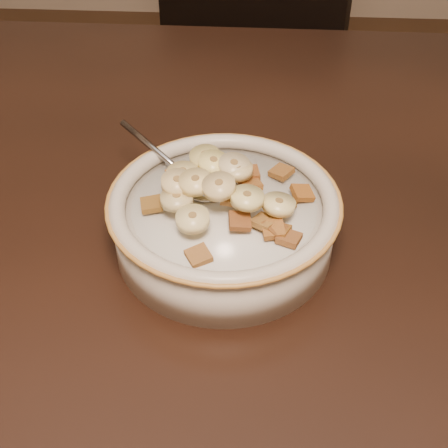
# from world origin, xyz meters

# --- Properties ---
(table) EXTENTS (1.41, 0.91, 0.04)m
(table) POSITION_xyz_m (0.00, 0.00, 0.73)
(table) COLOR black
(table) RESTS_ON floor
(chair) EXTENTS (0.55, 0.55, 0.96)m
(chair) POSITION_xyz_m (0.07, 0.58, 0.48)
(chair) COLOR black
(chair) RESTS_ON floor
(cereal_bowl) EXTENTS (0.22, 0.22, 0.05)m
(cereal_bowl) POSITION_xyz_m (0.06, -0.07, 0.78)
(cereal_bowl) COLOR beige
(cereal_bowl) RESTS_ON table
(milk) EXTENTS (0.18, 0.18, 0.00)m
(milk) POSITION_xyz_m (0.06, -0.07, 0.80)
(milk) COLOR silver
(milk) RESTS_ON cereal_bowl
(spoon) EXTENTS (0.07, 0.06, 0.01)m
(spoon) POSITION_xyz_m (0.04, -0.05, 0.81)
(spoon) COLOR #959595
(spoon) RESTS_ON cereal_bowl
(cereal_square_0) EXTENTS (0.03, 0.03, 0.01)m
(cereal_square_0) POSITION_xyz_m (0.08, -0.03, 0.82)
(cereal_square_0) COLOR brown
(cereal_square_0) RESTS_ON milk
(cereal_square_1) EXTENTS (0.03, 0.03, 0.01)m
(cereal_square_1) POSITION_xyz_m (0.12, -0.03, 0.81)
(cereal_square_1) COLOR brown
(cereal_square_1) RESTS_ON milk
(cereal_square_2) EXTENTS (0.02, 0.02, 0.01)m
(cereal_square_2) POSITION_xyz_m (0.09, -0.07, 0.82)
(cereal_square_2) COLOR brown
(cereal_square_2) RESTS_ON milk
(cereal_square_3) EXTENTS (0.03, 0.03, 0.01)m
(cereal_square_3) POSITION_xyz_m (0.11, -0.11, 0.81)
(cereal_square_3) COLOR brown
(cereal_square_3) RESTS_ON milk
(cereal_square_4) EXTENTS (0.03, 0.03, 0.01)m
(cereal_square_4) POSITION_xyz_m (0.14, -0.06, 0.81)
(cereal_square_4) COLOR brown
(cereal_square_4) RESTS_ON milk
(cereal_square_5) EXTENTS (0.02, 0.02, 0.01)m
(cereal_square_5) POSITION_xyz_m (0.02, -0.05, 0.81)
(cereal_square_5) COLOR brown
(cereal_square_5) RESTS_ON milk
(cereal_square_6) EXTENTS (0.03, 0.03, 0.01)m
(cereal_square_6) POSITION_xyz_m (0.12, -0.08, 0.81)
(cereal_square_6) COLOR brown
(cereal_square_6) RESTS_ON milk
(cereal_square_7) EXTENTS (0.02, 0.02, 0.01)m
(cereal_square_7) POSITION_xyz_m (0.09, -0.04, 0.82)
(cereal_square_7) COLOR brown
(cereal_square_7) RESTS_ON milk
(cereal_square_8) EXTENTS (0.03, 0.03, 0.01)m
(cereal_square_8) POSITION_xyz_m (0.10, -0.11, 0.81)
(cereal_square_8) COLOR olive
(cereal_square_8) RESTS_ON milk
(cereal_square_9) EXTENTS (0.03, 0.03, 0.01)m
(cereal_square_9) POSITION_xyz_m (0.06, -0.01, 0.81)
(cereal_square_9) COLOR brown
(cereal_square_9) RESTS_ON milk
(cereal_square_10) EXTENTS (0.03, 0.03, 0.01)m
(cereal_square_10) POSITION_xyz_m (0.09, -0.06, 0.82)
(cereal_square_10) COLOR olive
(cereal_square_10) RESTS_ON milk
(cereal_square_11) EXTENTS (0.02, 0.02, 0.01)m
(cereal_square_11) POSITION_xyz_m (0.07, -0.08, 0.82)
(cereal_square_11) COLOR olive
(cereal_square_11) RESTS_ON milk
(cereal_square_12) EXTENTS (0.02, 0.02, 0.01)m
(cereal_square_12) POSITION_xyz_m (0.04, -0.01, 0.81)
(cereal_square_12) COLOR #623110
(cereal_square_12) RESTS_ON milk
(cereal_square_13) EXTENTS (0.03, 0.03, 0.01)m
(cereal_square_13) POSITION_xyz_m (0.01, -0.03, 0.81)
(cereal_square_13) COLOR #996524
(cereal_square_13) RESTS_ON milk
(cereal_square_14) EXTENTS (0.02, 0.02, 0.01)m
(cereal_square_14) POSITION_xyz_m (-0.01, -0.09, 0.81)
(cereal_square_14) COLOR brown
(cereal_square_14) RESTS_ON milk
(cereal_square_15) EXTENTS (0.03, 0.03, 0.01)m
(cereal_square_15) POSITION_xyz_m (0.12, -0.12, 0.81)
(cereal_square_15) COLOR brown
(cereal_square_15) RESTS_ON milk
(cereal_square_16) EXTENTS (0.03, 0.03, 0.01)m
(cereal_square_16) POSITION_xyz_m (0.03, -0.05, 0.81)
(cereal_square_16) COLOR brown
(cereal_square_16) RESTS_ON milk
(cereal_square_17) EXTENTS (0.03, 0.03, 0.01)m
(cereal_square_17) POSITION_xyz_m (0.03, -0.04, 0.81)
(cereal_square_17) COLOR brown
(cereal_square_17) RESTS_ON milk
(cereal_square_18) EXTENTS (0.03, 0.03, 0.01)m
(cereal_square_18) POSITION_xyz_m (0.04, -0.15, 0.81)
(cereal_square_18) COLOR brown
(cereal_square_18) RESTS_ON milk
(cereal_square_19) EXTENTS (0.02, 0.02, 0.01)m
(cereal_square_19) POSITION_xyz_m (0.11, -0.12, 0.81)
(cereal_square_19) COLOR #9D602B
(cereal_square_19) RESTS_ON milk
(cereal_square_20) EXTENTS (0.03, 0.03, 0.01)m
(cereal_square_20) POSITION_xyz_m (0.04, -0.01, 0.81)
(cereal_square_20) COLOR brown
(cereal_square_20) RESTS_ON milk
(cereal_square_21) EXTENTS (0.03, 0.03, 0.01)m
(cereal_square_21) POSITION_xyz_m (0.12, -0.11, 0.81)
(cereal_square_21) COLOR #8B5918
(cereal_square_21) RESTS_ON milk
(cereal_square_22) EXTENTS (0.02, 0.02, 0.01)m
(cereal_square_22) POSITION_xyz_m (0.08, -0.11, 0.82)
(cereal_square_22) COLOR brown
(cereal_square_22) RESTS_ON milk
(banana_slice_0) EXTENTS (0.04, 0.04, 0.01)m
(banana_slice_0) POSITION_xyz_m (0.07, -0.05, 0.83)
(banana_slice_0) COLOR #D7C485
(banana_slice_0) RESTS_ON milk
(banana_slice_1) EXTENTS (0.04, 0.04, 0.01)m
(banana_slice_1) POSITION_xyz_m (0.09, -0.10, 0.83)
(banana_slice_1) COLOR #EBD784
(banana_slice_1) RESTS_ON milk
(banana_slice_2) EXTENTS (0.04, 0.04, 0.02)m
(banana_slice_2) POSITION_xyz_m (0.02, -0.08, 0.83)
(banana_slice_2) COLOR #D6BC71
(banana_slice_2) RESTS_ON milk
(banana_slice_3) EXTENTS (0.04, 0.04, 0.02)m
(banana_slice_3) POSITION_xyz_m (0.12, -0.09, 0.82)
(banana_slice_3) COLOR #E9DD7B
(banana_slice_3) RESTS_ON milk
(banana_slice_4) EXTENTS (0.04, 0.04, 0.01)m
(banana_slice_4) POSITION_xyz_m (0.02, -0.06, 0.83)
(banana_slice_4) COLOR #F6D384
(banana_slice_4) RESTS_ON milk
(banana_slice_5) EXTENTS (0.04, 0.04, 0.01)m
(banana_slice_5) POSITION_xyz_m (0.04, -0.03, 0.83)
(banana_slice_5) COLOR #DBCB6D
(banana_slice_5) RESTS_ON milk
(banana_slice_6) EXTENTS (0.04, 0.04, 0.01)m
(banana_slice_6) POSITION_xyz_m (0.04, -0.12, 0.82)
(banana_slice_6) COLOR beige
(banana_slice_6) RESTS_ON milk
(banana_slice_7) EXTENTS (0.04, 0.04, 0.02)m
(banana_slice_7) POSITION_xyz_m (0.07, -0.05, 0.83)
(banana_slice_7) COLOR beige
(banana_slice_7) RESTS_ON milk
(banana_slice_8) EXTENTS (0.04, 0.04, 0.01)m
(banana_slice_8) POSITION_xyz_m (0.04, -0.08, 0.84)
(banana_slice_8) COLOR #FEEE97
(banana_slice_8) RESTS_ON milk
(banana_slice_9) EXTENTS (0.04, 0.04, 0.01)m
(banana_slice_9) POSITION_xyz_m (0.02, -0.09, 0.82)
(banana_slice_9) COLOR beige
(banana_slice_9) RESTS_ON milk
(banana_slice_10) EXTENTS (0.03, 0.03, 0.02)m
(banana_slice_10) POSITION_xyz_m (0.05, -0.04, 0.83)
(banana_slice_10) COLOR #FFEF88
(banana_slice_10) RESTS_ON milk
(banana_slice_11) EXTENTS (0.04, 0.04, 0.02)m
(banana_slice_11) POSITION_xyz_m (0.06, -0.09, 0.84)
(banana_slice_11) COLOR #EED07F
(banana_slice_11) RESTS_ON milk
(banana_slice_12) EXTENTS (0.04, 0.04, 0.01)m
(banana_slice_12) POSITION_xyz_m (0.02, -0.07, 0.83)
(banana_slice_12) COLOR #DDCE74
(banana_slice_12) RESTS_ON milk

